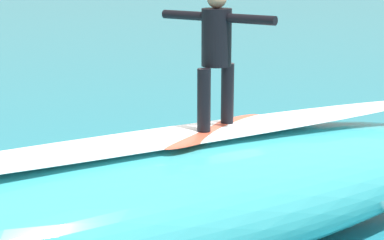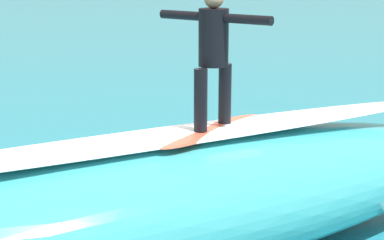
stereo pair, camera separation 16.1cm
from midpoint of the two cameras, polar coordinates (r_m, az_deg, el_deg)
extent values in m
plane|color=teal|center=(9.11, -1.57, -8.04)|extent=(120.00, 120.00, 0.00)
ellipsoid|color=teal|center=(7.22, -4.30, -7.77)|extent=(10.07, 4.68, 1.48)
ellipsoid|color=white|center=(6.97, -4.42, -1.78)|extent=(8.27, 2.89, 0.08)
ellipsoid|color=#E0563D|center=(7.35, 1.48, -0.91)|extent=(1.77, 1.54, 0.08)
cylinder|color=black|center=(7.07, 0.41, 1.76)|extent=(0.15, 0.15, 0.70)
cylinder|color=black|center=(7.45, 2.53, 2.36)|extent=(0.15, 0.15, 0.70)
cylinder|color=black|center=(7.15, 1.53, 7.30)|extent=(0.47, 0.47, 0.63)
cylinder|color=black|center=(6.88, 4.65, 8.86)|extent=(0.43, 0.51, 0.10)
cylinder|color=black|center=(7.39, -1.35, 9.25)|extent=(0.43, 0.51, 0.10)
ellipsoid|color=yellow|center=(11.25, -1.79, -3.50)|extent=(2.06, 1.21, 0.07)
cylinder|color=black|center=(11.20, -1.80, -2.59)|extent=(0.91, 0.60, 0.30)
sphere|color=#936B4C|center=(11.12, 0.89, -2.38)|extent=(0.21, 0.21, 0.21)
cylinder|color=black|center=(11.28, -5.82, -2.98)|extent=(0.72, 0.39, 0.14)
cylinder|color=black|center=(11.44, -5.63, -2.73)|extent=(0.72, 0.39, 0.14)
ellipsoid|color=white|center=(9.65, -13.35, -6.64)|extent=(0.88, 1.00, 0.15)
camera|label=1|loc=(0.08, -90.50, -0.12)|focal=60.32mm
camera|label=2|loc=(0.08, 89.50, 0.12)|focal=60.32mm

